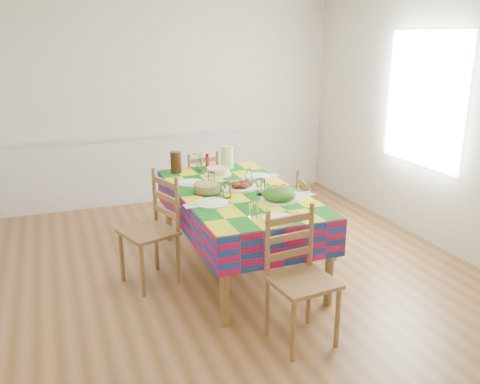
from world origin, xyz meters
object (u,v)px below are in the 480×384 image
Objects in this scene: chair_near at (299,279)px; chair_right at (313,216)px; tea_pitcher at (176,162)px; green_pitcher at (227,157)px; meat_platter at (241,186)px; chair_far at (200,189)px; chair_left at (153,230)px; dining_table at (238,200)px.

chair_right is at bearing 50.82° from chair_near.
green_pitcher is at bearing 1.31° from tea_pitcher.
meat_platter is at bearing 81.01° from chair_near.
tea_pitcher is 0.25× the size of chair_far.
green_pitcher is at bearing 111.16° from chair_left.
chair_far is at bearing 89.84° from dining_table.
chair_right is at bearing 0.44° from dining_table.
chair_far is at bearing 92.13° from meat_platter.
green_pitcher is 2.15m from chair_near.
chair_near reaches higher than chair_right.
chair_near is (-0.05, -1.30, -0.32)m from meat_platter.
chair_far is at bearing 49.13° from tea_pitcher.
chair_near is at bearing 156.51° from chair_right.
green_pitcher is at bearing 45.19° from chair_right.
chair_left is at bearing -140.32° from green_pitcher.
chair_far is (0.00, 1.26, -0.25)m from dining_table.
chair_near is at bearing -95.46° from green_pitcher.
chair_right is at bearing 71.18° from chair_left.
green_pitcher is 0.27× the size of chair_right.
dining_table is at bearing -139.95° from meat_platter.
chair_right is at bearing 117.64° from chair_far.
chair_right is (0.81, 1.27, -0.06)m from chair_near.
chair_left is (-0.80, -1.25, 0.05)m from chair_far.
dining_table is 8.52× the size of green_pitcher.
green_pitcher is (0.20, 0.84, 0.20)m from dining_table.
tea_pitcher is at bearing 114.40° from dining_table.
dining_table is at bearing 99.52° from chair_right.
chair_left reaches higher than dining_table.
chair_far is (-0.19, 0.42, -0.46)m from green_pitcher.
chair_far is at bearing 83.19° from chair_near.
green_pitcher is (0.15, 0.80, 0.09)m from meat_platter.
green_pitcher is 0.57m from tea_pitcher.
chair_left is (-0.79, 1.27, 0.01)m from chair_near.
chair_near reaches higher than meat_platter.
chair_left is at bearing 115.30° from chair_near.
chair_far reaches higher than meat_platter.
meat_platter is at bearing 73.27° from chair_left.
chair_far is (0.01, 2.52, -0.04)m from chair_near.
dining_table is 5.47× the size of meat_platter.
tea_pitcher is 0.26× the size of chair_right.
chair_left is at bearing -178.21° from meat_platter.
meat_platter is 0.37× the size of chair_near.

